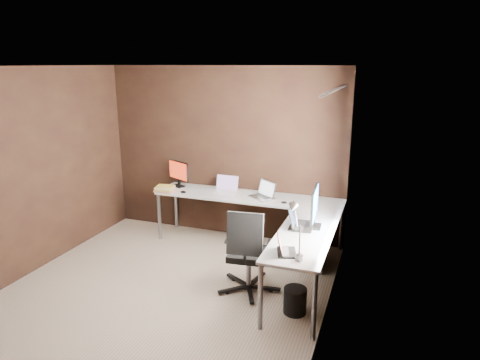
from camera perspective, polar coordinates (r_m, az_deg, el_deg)
name	(u,v)px	position (r m, az deg, el deg)	size (l,w,h in m)	color
room	(195,184)	(4.62, -6.08, -0.47)	(3.60, 3.60, 2.50)	beige
desk	(264,213)	(5.50, 3.21, -4.36)	(2.65, 2.25, 0.73)	silver
drawer_pedestal	(310,243)	(5.62, 9.27, -8.25)	(0.42, 0.50, 0.60)	silver
monitor_left	(179,172)	(6.48, -8.19, 1.04)	(0.41, 0.23, 0.39)	black
monitor_right	(315,205)	(4.87, 9.90, -3.34)	(0.15, 0.56, 0.46)	black
laptop_white	(226,188)	(6.19, -1.89, -1.11)	(0.33, 0.24, 0.22)	silver
laptop_silver	(263,194)	(5.92, 3.14, -1.87)	(0.42, 0.40, 0.23)	silver
laptop_black_big	(298,222)	(4.93, 7.79, -5.55)	(0.29, 0.39, 0.25)	black
laptop_black_small	(284,249)	(4.25, 5.90, -9.17)	(0.25, 0.30, 0.18)	black
book_stack	(165,189)	(6.29, -9.98, -1.14)	(0.28, 0.24, 0.08)	tan
mouse_left	(183,192)	(6.17, -7.58, -1.61)	(0.09, 0.06, 0.04)	black
mouse_corner	(284,202)	(5.70, 5.90, -2.99)	(0.08, 0.05, 0.03)	black
desk_lamp	(295,224)	(4.08, 7.33, -5.79)	(0.18, 0.21, 0.54)	slate
office_chair	(248,267)	(4.94, 1.07, -11.56)	(0.56, 0.56, 1.00)	black
wastebasket	(295,301)	(4.66, 7.35, -15.65)	(0.24, 0.24, 0.28)	black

